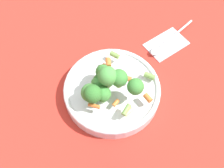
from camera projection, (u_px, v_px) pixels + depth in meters
The scene contains 5 objects.
ground_plane at pixel (112, 94), 0.71m from camera, with size 3.00×3.00×0.00m, color #B72D23.
bowl at pixel (112, 90), 0.70m from camera, with size 0.26×0.26×0.04m.
pasta_salad at pixel (106, 84), 0.63m from camera, with size 0.20×0.19×0.10m.
napkin at pixel (166, 44), 0.80m from camera, with size 0.13×0.15×0.01m.
spoon at pixel (165, 43), 0.79m from camera, with size 0.14×0.16×0.01m.
Camera 1 is at (-0.34, 0.02, 0.63)m, focal length 42.00 mm.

